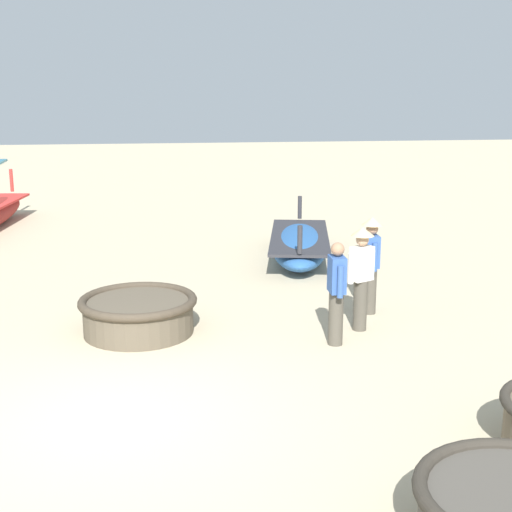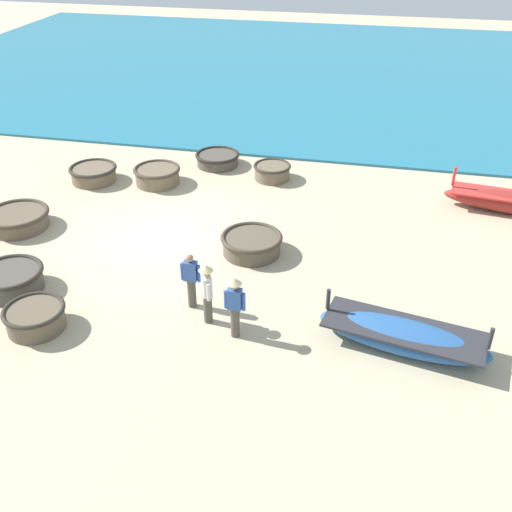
{
  "view_description": "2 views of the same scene",
  "coord_description": "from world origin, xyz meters",
  "px_view_note": "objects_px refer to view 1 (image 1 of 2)",
  "views": [
    {
      "loc": [
        0.66,
        -7.8,
        3.81
      ],
      "look_at": [
        2.25,
        4.11,
        0.9
      ],
      "focal_mm": 50.0,
      "sensor_mm": 36.0,
      "label": 1
    },
    {
      "loc": [
        15.17,
        6.39,
        9.34
      ],
      "look_at": [
        1.77,
        3.45,
        0.86
      ],
      "focal_mm": 42.0,
      "sensor_mm": 36.0,
      "label": 2
    }
  ],
  "objects_px": {
    "long_boat_ochre_hull": "(299,245)",
    "fisherman_hauling": "(337,291)",
    "fisherman_with_hat": "(361,272)",
    "coracle_far_right": "(138,313)",
    "fisherman_standing_right": "(371,259)"
  },
  "relations": [
    {
      "from": "long_boat_ochre_hull",
      "to": "fisherman_with_hat",
      "type": "bearing_deg",
      "value": -89.45
    },
    {
      "from": "coracle_far_right",
      "to": "fisherman_hauling",
      "type": "distance_m",
      "value": 3.12
    },
    {
      "from": "long_boat_ochre_hull",
      "to": "fisherman_hauling",
      "type": "height_order",
      "value": "fisherman_hauling"
    },
    {
      "from": "fisherman_hauling",
      "to": "fisherman_with_hat",
      "type": "relative_size",
      "value": 0.94
    },
    {
      "from": "coracle_far_right",
      "to": "fisherman_hauling",
      "type": "bearing_deg",
      "value": -17.36
    },
    {
      "from": "long_boat_ochre_hull",
      "to": "fisherman_with_hat",
      "type": "distance_m",
      "value": 4.81
    },
    {
      "from": "coracle_far_right",
      "to": "fisherman_standing_right",
      "type": "height_order",
      "value": "fisherman_standing_right"
    },
    {
      "from": "coracle_far_right",
      "to": "long_boat_ochre_hull",
      "type": "relative_size",
      "value": 0.44
    },
    {
      "from": "coracle_far_right",
      "to": "fisherman_hauling",
      "type": "height_order",
      "value": "fisherman_hauling"
    },
    {
      "from": "long_boat_ochre_hull",
      "to": "fisherman_with_hat",
      "type": "height_order",
      "value": "fisherman_with_hat"
    },
    {
      "from": "coracle_far_right",
      "to": "long_boat_ochre_hull",
      "type": "height_order",
      "value": "long_boat_ochre_hull"
    },
    {
      "from": "fisherman_standing_right",
      "to": "coracle_far_right",
      "type": "bearing_deg",
      "value": -173.09
    },
    {
      "from": "long_boat_ochre_hull",
      "to": "fisherman_standing_right",
      "type": "distance_m",
      "value": 4.04
    },
    {
      "from": "fisherman_with_hat",
      "to": "fisherman_hauling",
      "type": "bearing_deg",
      "value": -132.49
    },
    {
      "from": "coracle_far_right",
      "to": "long_boat_ochre_hull",
      "type": "distance_m",
      "value": 5.61
    }
  ]
}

